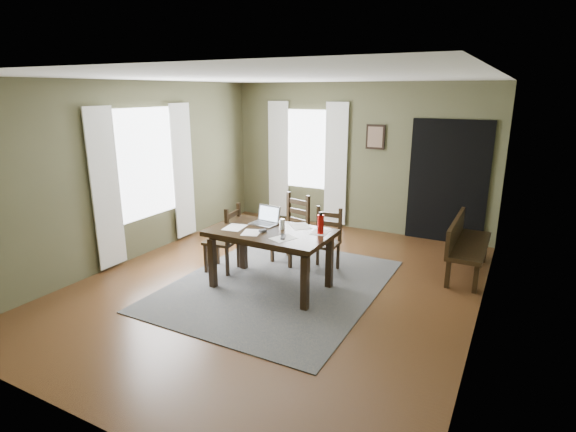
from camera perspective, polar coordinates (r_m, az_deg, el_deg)
The scene contains 26 objects.
ground at distance 6.18m, azimuth -1.32°, elevation -8.77°, with size 5.00×6.00×0.01m.
room_shell at distance 5.68m, azimuth -1.43°, elevation 8.08°, with size 5.02×6.02×2.71m.
rug at distance 6.18m, azimuth -1.32°, elevation -8.68°, with size 2.60×3.20×0.01m.
dining_table at distance 5.86m, azimuth -2.21°, elevation -2.76°, with size 1.58×0.96×0.79m.
chair_end at distance 6.53m, azimuth -8.01°, elevation -2.97°, with size 0.48×0.48×0.98m.
chair_back_left at distance 6.83m, azimuth 0.46°, elevation -1.75°, with size 0.55×0.55×1.03m.
chair_back_right at distance 6.52m, azimuth 4.75°, elevation -3.17°, with size 0.40×0.41×0.92m.
bench at distance 6.86m, azimuth 21.49°, elevation -3.02°, with size 0.46×1.43×0.81m.
laptop at distance 6.11m, azimuth -2.81°, elevation -0.42°, with size 0.38×0.31×0.24m.
computer_mouse at distance 5.77m, azimuth -3.23°, elevation -1.89°, with size 0.05×0.09×0.03m, color #3F3F42.
tv_remote at distance 5.55m, azimuth -0.63°, elevation -2.65°, with size 0.05×0.19×0.02m, color black.
drinking_glass at distance 5.86m, azimuth -0.71°, elevation -1.03°, with size 0.06×0.06×0.14m, color silver.
water_bottle at distance 5.67m, azimuth 4.16°, elevation -1.00°, with size 0.11×0.11×0.28m.
paper_a at distance 5.99m, azimuth -6.78°, elevation -1.44°, with size 0.25×0.32×0.00m, color white.
paper_b at distance 5.52m, azimuth -0.64°, elevation -2.84°, with size 0.22×0.29×0.00m, color white.
paper_c at distance 6.01m, azimuth 1.57°, elevation -1.29°, with size 0.24×0.31×0.00m, color white.
paper_d at distance 5.76m, azimuth 4.11°, elevation -2.07°, with size 0.21×0.27×0.00m, color white.
paper_e at distance 5.76m, azimuth -4.68°, elevation -2.10°, with size 0.22×0.28×0.00m, color white.
window_left at distance 7.39m, azimuth -17.66°, elevation 6.36°, with size 0.01×1.30×1.70m.
window_back at distance 8.80m, azimuth 2.43°, elevation 8.47°, with size 1.00×0.01×1.50m.
curtain_left_near at distance 6.87m, azimuth -22.14°, elevation 3.16°, with size 0.03×0.48×2.30m.
curtain_left_far at distance 8.00m, azimuth -13.20°, elevation 5.53°, with size 0.03×0.48×2.30m.
curtain_back_left at distance 9.09m, azimuth -1.23°, elevation 7.12°, with size 0.44×0.03×2.30m.
curtain_back_right at distance 8.56m, azimuth 6.09°, elevation 6.50°, with size 0.44×0.03×2.30m.
framed_picture at distance 8.27m, azimuth 11.03°, elevation 9.83°, with size 0.34×0.03×0.44m.
doorway_back at distance 8.09m, azimuth 19.61°, elevation 4.06°, with size 1.30×0.03×2.10m.
Camera 1 is at (2.76, -4.90, 2.56)m, focal length 28.00 mm.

